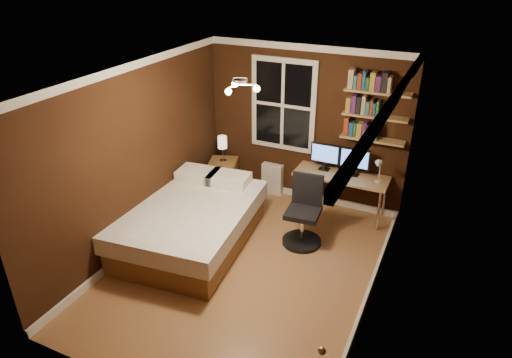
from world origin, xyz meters
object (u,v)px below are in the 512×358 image
at_px(radiator, 272,179).
at_px(monitor_right, 354,162).
at_px(desk, 341,179).
at_px(monitor_left, 325,157).
at_px(bed, 192,222).
at_px(bedside_lamp, 223,149).
at_px(desk_lamp, 379,170).
at_px(office_chair, 304,218).
at_px(nightstand, 224,176).

bearing_deg(radiator, monitor_right, -4.69).
xyz_separation_m(desk, monitor_left, (-0.29, 0.07, 0.28)).
bearing_deg(bed, bedside_lamp, 96.36).
height_order(desk_lamp, office_chair, desk_lamp).
relative_size(bedside_lamp, monitor_left, 0.96).
bearing_deg(office_chair, bed, -159.84).
relative_size(bed, monitor_right, 5.07).
height_order(monitor_right, office_chair, monitor_right).
xyz_separation_m(monitor_left, desk_lamp, (0.84, -0.14, 0.01)).
distance_m(bed, radiator, 1.86).
relative_size(radiator, office_chair, 0.53).
distance_m(nightstand, monitor_right, 2.24).
xyz_separation_m(bedside_lamp, office_chair, (1.74, -0.88, -0.39)).
distance_m(bed, desk_lamp, 2.76).
distance_m(bed, desk, 2.33).
relative_size(nightstand, office_chair, 0.56).
relative_size(monitor_left, desk_lamp, 1.03).
bearing_deg(nightstand, office_chair, -44.95).
xyz_separation_m(bedside_lamp, monitor_left, (1.70, 0.15, 0.11)).
bearing_deg(office_chair, bedside_lamp, 148.47).
relative_size(radiator, desk, 0.38).
bearing_deg(desk_lamp, monitor_left, 170.35).
distance_m(monitor_right, desk_lamp, 0.41).
height_order(bed, office_chair, office_chair).
height_order(nightstand, desk, desk).
xyz_separation_m(bed, desk, (1.66, 1.62, 0.30)).
relative_size(radiator, desk_lamp, 1.21).
bearing_deg(nightstand, bedside_lamp, 71.81).
relative_size(radiator, monitor_left, 1.18).
bearing_deg(monitor_left, nightstand, -174.90).
bearing_deg(radiator, desk_lamp, -8.29).
bearing_deg(nightstand, desk, -15.86).
distance_m(bed, bedside_lamp, 1.64).
distance_m(radiator, office_chair, 1.49).
height_order(bedside_lamp, desk, bedside_lamp).
bearing_deg(desk, desk_lamp, -7.55).
distance_m(monitor_left, monitor_right, 0.46).
bearing_deg(bedside_lamp, radiator, 18.43).
bearing_deg(radiator, monitor_left, -7.03).
distance_m(nightstand, monitor_left, 1.81).
relative_size(nightstand, desk, 0.39).
height_order(bed, radiator, bed).
xyz_separation_m(nightstand, office_chair, (1.74, -0.88, 0.10)).
bearing_deg(radiator, nightstand, -161.57).
height_order(monitor_right, desk_lamp, desk_lamp).
bearing_deg(bed, office_chair, 19.11).
relative_size(bed, office_chair, 2.30).
height_order(bedside_lamp, radiator, bedside_lamp).
height_order(radiator, monitor_left, monitor_left).
bearing_deg(office_chair, desk, 70.93).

